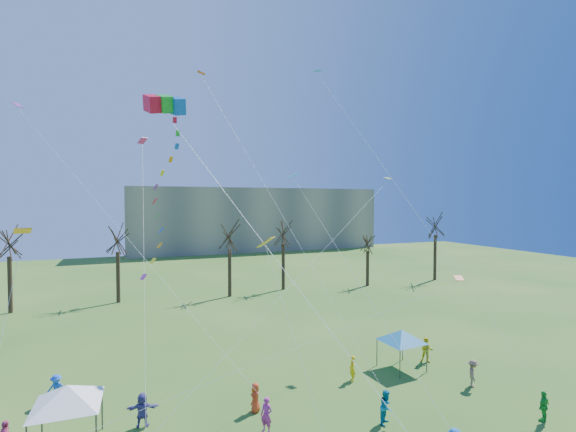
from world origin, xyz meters
name	(u,v)px	position (x,y,z in m)	size (l,w,h in m)	color
distant_building	(255,219)	(22.00, 82.00, 7.50)	(60.00, 14.00, 15.00)	gray
bare_tree_row	(202,241)	(0.84, 35.67, 6.98)	(71.83, 8.47, 10.77)	black
big_box_kite	(169,198)	(-5.65, 6.22, 11.86)	(5.21, 5.80, 18.68)	red
canopy_tent_white	(67,395)	(-10.17, 7.88, 2.64)	(4.15, 4.15, 3.11)	#3F3F44
canopy_tent_blue	(402,336)	(10.25, 9.62, 2.33)	(3.66, 3.66, 2.75)	#3F3F44
festival_crowd	(272,416)	(-0.81, 5.64, 0.86)	(26.68, 14.10, 1.83)	red
small_kites_aloft	(245,183)	(-0.66, 10.88, 12.86)	(27.80, 18.62, 32.23)	orange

